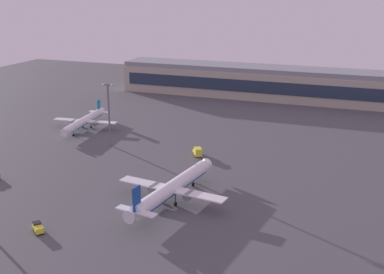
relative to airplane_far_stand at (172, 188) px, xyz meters
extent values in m
plane|color=#4C4C51|center=(1.83, 3.69, -4.04)|extent=(416.00, 416.00, 0.00)
cube|color=#B2AD99|center=(7.25, 137.15, 2.96)|extent=(178.54, 22.00, 14.00)
cube|color=#263347|center=(7.25, 125.95, 3.66)|extent=(171.40, 0.40, 6.16)
cube|color=gray|center=(7.25, 137.15, 11.16)|extent=(178.54, 19.80, 2.40)
cylinder|color=white|center=(0.07, 0.52, 0.09)|extent=(8.81, 36.49, 3.83)
cone|color=white|center=(2.75, 19.70, 0.09)|extent=(3.94, 2.90, 3.64)
cone|color=white|center=(-2.63, -18.85, 0.09)|extent=(3.81, 3.27, 3.45)
cube|color=white|center=(-0.07, -0.48, -0.11)|extent=(32.52, 8.45, 0.35)
cube|color=white|center=(-2.36, -16.96, 0.30)|extent=(11.32, 3.93, 0.35)
cube|color=#19479E|center=(-2.32, -16.66, 3.37)|extent=(0.75, 3.24, 6.56)
cylinder|color=slate|center=(-5.56, 0.29, -0.81)|extent=(2.70, 3.90, 2.22)
cylinder|color=slate|center=(5.43, -1.24, -0.81)|extent=(2.70, 3.90, 2.22)
cube|color=#19479E|center=(0.07, 0.52, -0.96)|extent=(8.03, 33.56, 0.36)
cylinder|color=#333338|center=(1.68, 12.03, -1.70)|extent=(0.28, 0.28, 3.58)
cylinder|color=black|center=(1.68, 12.03, -3.49)|extent=(0.55, 1.15, 1.11)
cylinder|color=#333338|center=(-2.47, -1.67, -1.70)|extent=(0.28, 0.28, 3.58)
cylinder|color=black|center=(-2.47, -1.67, -3.49)|extent=(0.55, 1.15, 1.11)
cylinder|color=#333338|center=(1.92, -2.28, -1.70)|extent=(0.28, 0.28, 3.58)
cylinder|color=black|center=(1.92, -2.28, -3.49)|extent=(0.55, 1.15, 1.11)
cylinder|color=white|center=(-61.35, 52.51, -0.53)|extent=(6.66, 31.01, 3.26)
cone|color=white|center=(-59.52, 36.16, -0.53)|extent=(3.30, 2.39, 3.09)
cone|color=white|center=(-63.19, 69.03, -0.53)|extent=(3.18, 2.71, 2.93)
cube|color=white|center=(-61.44, 53.36, -0.70)|extent=(27.63, 6.45, 0.30)
cube|color=white|center=(-63.01, 67.41, -0.36)|extent=(9.59, 3.09, 0.30)
cube|color=#1984B2|center=(-62.98, 67.15, 2.26)|extent=(0.56, 2.75, 5.57)
cylinder|color=slate|center=(-56.76, 53.89, -1.30)|extent=(2.22, 3.27, 1.88)
cylinder|color=slate|center=(-66.13, 52.84, -1.30)|extent=(2.22, 3.27, 1.88)
cube|color=#1984B2|center=(-61.35, 52.51, -1.42)|extent=(6.06, 28.52, 0.31)
cylinder|color=#333338|center=(-60.25, 42.70, -2.05)|extent=(0.24, 0.24, 3.04)
cylinder|color=black|center=(-60.25, 42.70, -3.57)|extent=(0.45, 0.97, 0.94)
cylinder|color=#333338|center=(-59.71, 54.85, -2.05)|extent=(0.24, 0.24, 3.04)
cylinder|color=black|center=(-59.71, 54.85, -3.57)|extent=(0.45, 0.97, 0.94)
cylinder|color=#333338|center=(-63.46, 54.43, -2.05)|extent=(0.24, 0.24, 3.04)
cylinder|color=black|center=(-63.46, 54.43, -3.57)|extent=(0.45, 0.97, 0.94)
cube|color=yellow|center=(-7.21, 39.49, -2.99)|extent=(3.46, 3.58, 1.20)
cube|color=#1E232D|center=(-7.21, 39.49, -2.04)|extent=(3.12, 3.20, 0.70)
cube|color=yellow|center=(-5.97, 37.35, -2.29)|extent=(3.80, 4.27, 2.60)
cylinder|color=black|center=(-8.31, 39.29, -3.59)|extent=(0.71, 0.93, 0.90)
cylinder|color=black|center=(-6.50, 40.35, -3.59)|extent=(0.71, 0.93, 0.90)
cylinder|color=black|center=(-6.55, 36.25, -3.59)|extent=(0.71, 0.93, 0.90)
cylinder|color=black|center=(-4.73, 37.30, -3.59)|extent=(0.71, 0.93, 0.90)
cube|color=yellow|center=(-24.32, -26.93, -3.04)|extent=(2.89, 2.88, 1.10)
cube|color=#1E232D|center=(-24.32, -26.93, -2.14)|extent=(2.60, 2.60, 0.70)
cube|color=yellow|center=(-22.87, -28.14, -2.89)|extent=(3.07, 3.01, 1.40)
cylinder|color=black|center=(-25.09, -27.39, -3.59)|extent=(0.88, 0.81, 0.90)
cylinder|color=black|center=(-24.00, -26.09, -3.59)|extent=(0.88, 0.81, 0.90)
cylinder|color=black|center=(-23.03, -29.12, -3.59)|extent=(0.88, 0.81, 0.90)
cylinder|color=black|center=(-21.94, -27.81, -3.59)|extent=(0.88, 0.81, 0.90)
cylinder|color=slate|center=(-40.52, 37.33, 7.68)|extent=(0.70, 0.70, 23.43)
cube|color=slate|center=(-40.52, 37.33, 18.79)|extent=(4.80, 0.40, 0.40)
sphere|color=#F9EAB2|center=(-42.32, 37.33, 18.79)|extent=(0.90, 0.90, 0.90)
sphere|color=#F9EAB2|center=(-38.72, 37.33, 18.79)|extent=(0.90, 0.90, 0.90)
camera|label=1|loc=(48.50, -113.97, 53.26)|focal=45.82mm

